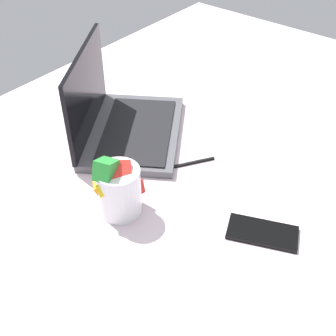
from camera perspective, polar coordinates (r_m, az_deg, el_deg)
name	(u,v)px	position (r cm, az deg, el deg)	size (l,w,h in cm)	color
bed_mattress	(215,204)	(108.92, 6.09, -4.60)	(180.00, 140.00, 18.00)	silver
laptop	(121,121)	(113.12, -6.15, 6.11)	(40.21, 37.29, 23.00)	#4C4C51
snack_cup	(118,188)	(90.50, -6.51, -2.65)	(10.33, 10.96, 14.50)	silver
cell_phone	(262,233)	(91.23, 12.14, -8.19)	(6.80, 14.00, 0.80)	black
charger_cable	(181,165)	(104.74, 1.72, 0.37)	(17.00, 0.60, 0.60)	black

